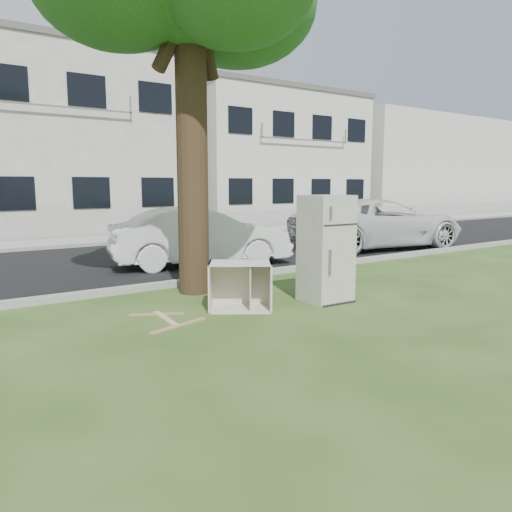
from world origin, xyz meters
TOP-DOWN VIEW (x-y plane):
  - ground at (0.00, 0.00)m, footprint 120.00×120.00m
  - road at (0.00, 6.00)m, footprint 120.00×7.00m
  - kerb_near at (0.00, 2.45)m, footprint 120.00×0.18m
  - kerb_far at (0.00, 9.55)m, footprint 120.00×0.18m
  - sidewalk at (0.00, 11.00)m, footprint 120.00×2.80m
  - low_wall at (0.00, 12.60)m, footprint 120.00×0.15m
  - townhouse_center at (0.00, 17.50)m, footprint 11.22×8.16m
  - townhouse_right at (12.00, 17.50)m, footprint 10.20×8.16m
  - filler_right at (26.00, 18.00)m, footprint 16.00×9.00m
  - fridge at (1.06, -0.04)m, footprint 0.75×0.70m
  - cabinet at (-0.40, 0.29)m, footprint 1.12×1.02m
  - plank_a at (-1.60, 0.00)m, footprint 0.96×0.34m
  - plank_b at (-1.60, 0.74)m, footprint 0.74×0.44m
  - plank_c at (-1.60, 0.43)m, footprint 0.18×0.85m
  - car_center at (1.14, 4.38)m, footprint 4.42×2.39m
  - car_right at (7.16, 4.21)m, footprint 5.69×3.28m

SIDE VIEW (x-z plane):
  - ground at x=0.00m, z-range 0.00..0.00m
  - kerb_near at x=0.00m, z-range -0.06..0.06m
  - kerb_far at x=0.00m, z-range -0.06..0.06m
  - road at x=0.00m, z-range 0.00..0.01m
  - sidewalk at x=0.00m, z-range 0.00..0.01m
  - plank_a at x=-1.60m, z-range 0.00..0.02m
  - plank_b at x=-1.60m, z-range 0.00..0.02m
  - plank_c at x=-1.60m, z-range 0.00..0.02m
  - low_wall at x=0.00m, z-range 0.00..0.70m
  - cabinet at x=-0.40m, z-range 0.00..0.74m
  - car_center at x=1.14m, z-range 0.00..1.38m
  - car_right at x=7.16m, z-range 0.00..1.49m
  - fridge at x=1.06m, z-range 0.00..1.75m
  - filler_right at x=26.00m, z-range 0.00..6.40m
  - townhouse_right at x=12.00m, z-range 0.00..6.84m
  - townhouse_center at x=0.00m, z-range 0.00..7.44m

